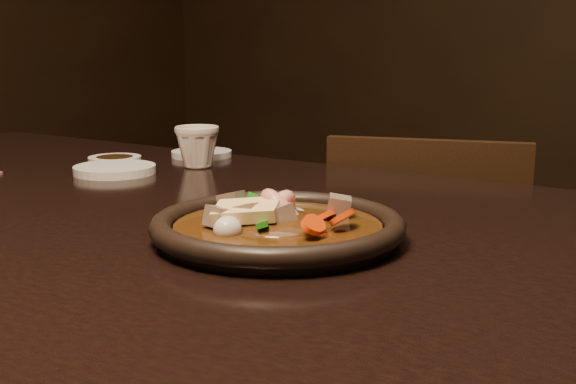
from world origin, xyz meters
The scene contains 8 objects.
table centered at (0.00, 0.00, 0.67)m, with size 1.60×0.90×0.75m.
chair centered at (0.20, 0.64, 0.43)m, with size 0.47×0.47×0.80m.
plate centered at (0.29, -0.02, 0.76)m, with size 0.28×0.28×0.03m.
stirfry centered at (0.29, -0.02, 0.77)m, with size 0.18×0.16×0.06m.
soy_dish centered at (-0.24, 0.24, 0.76)m, with size 0.09×0.09×0.01m, color white.
saucer_left centered at (-0.17, 0.17, 0.76)m, with size 0.13×0.13×0.01m, color white.
saucer_right centered at (-0.16, 0.39, 0.76)m, with size 0.11×0.11×0.01m, color white.
tea_cup centered at (-0.09, 0.30, 0.79)m, with size 0.08×0.07×0.08m, color beige.
Camera 1 is at (0.72, -0.65, 0.96)m, focal length 45.00 mm.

